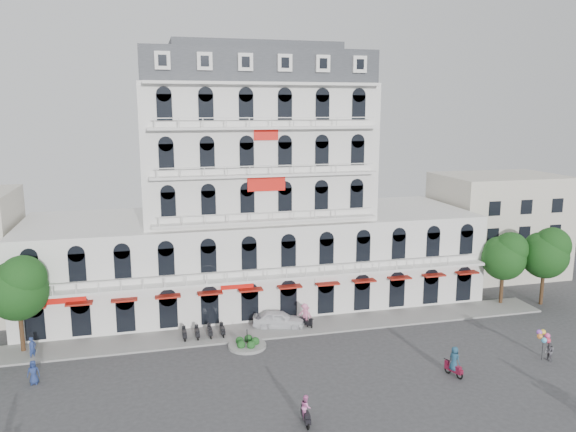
{
  "coord_description": "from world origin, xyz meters",
  "views": [
    {
      "loc": [
        -10.53,
        -37.62,
        19.72
      ],
      "look_at": [
        1.55,
        10.0,
        10.26
      ],
      "focal_mm": 35.0,
      "sensor_mm": 36.0,
      "label": 1
    }
  ],
  "objects_px": {
    "parked_car": "(279,319)",
    "balloon_vendor": "(547,345)",
    "rider_southwest": "(306,410)",
    "rider_center": "(305,315)",
    "rider_east": "(454,361)"
  },
  "relations": [
    {
      "from": "parked_car",
      "to": "balloon_vendor",
      "type": "relative_size",
      "value": 1.93
    },
    {
      "from": "parked_car",
      "to": "rider_southwest",
      "type": "relative_size",
      "value": 2.33
    },
    {
      "from": "rider_southwest",
      "to": "balloon_vendor",
      "type": "relative_size",
      "value": 0.83
    },
    {
      "from": "rider_southwest",
      "to": "balloon_vendor",
      "type": "xyz_separation_m",
      "value": [
        21.03,
        4.12,
        0.27
      ]
    },
    {
      "from": "parked_car",
      "to": "balloon_vendor",
      "type": "height_order",
      "value": "balloon_vendor"
    },
    {
      "from": "parked_car",
      "to": "rider_center",
      "type": "xyz_separation_m",
      "value": [
        2.29,
        -0.63,
        0.44
      ]
    },
    {
      "from": "parked_car",
      "to": "rider_east",
      "type": "bearing_deg",
      "value": -124.15
    },
    {
      "from": "parked_car",
      "to": "rider_east",
      "type": "distance_m",
      "value": 16.27
    },
    {
      "from": "rider_east",
      "to": "balloon_vendor",
      "type": "xyz_separation_m",
      "value": [
        8.5,
        0.56,
        0.09
      ]
    },
    {
      "from": "rider_center",
      "to": "rider_southwest",
      "type": "bearing_deg",
      "value": -55.66
    },
    {
      "from": "rider_east",
      "to": "rider_center",
      "type": "relative_size",
      "value": 1.0
    },
    {
      "from": "rider_east",
      "to": "rider_center",
      "type": "bearing_deg",
      "value": 14.91
    },
    {
      "from": "parked_car",
      "to": "rider_east",
      "type": "relative_size",
      "value": 2.02
    },
    {
      "from": "parked_car",
      "to": "rider_center",
      "type": "relative_size",
      "value": 2.02
    },
    {
      "from": "parked_car",
      "to": "rider_southwest",
      "type": "distance_m",
      "value": 16.09
    }
  ]
}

